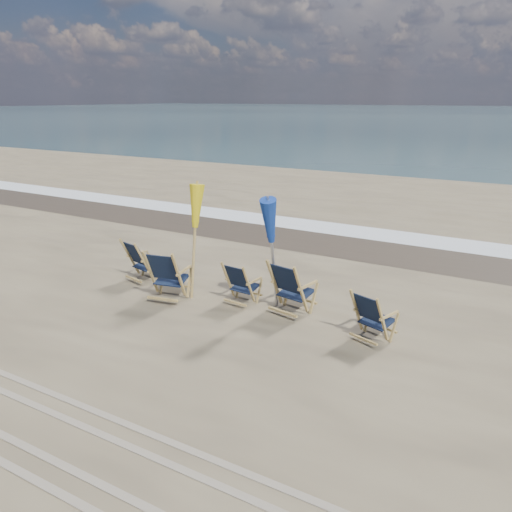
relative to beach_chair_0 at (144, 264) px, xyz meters
The scene contains 10 objects.
surf_foam 7.10m from the beach_chair_0, 69.70° to the left, with size 200.00×1.40×0.01m, color silver.
wet_sand_strip 5.73m from the beach_chair_0, 64.47° to the left, with size 200.00×2.60×0.00m, color #42362A.
tire_tracks 5.11m from the beach_chair_0, 61.09° to the right, with size 80.00×1.30×0.01m, color gray, non-canonical shape.
beach_chair_0 is the anchor object (origin of this frame).
beach_chair_1 1.37m from the beach_chair_0, 19.50° to the right, with size 0.71×0.80×1.11m, color black, non-canonical shape.
beach_chair_2 2.59m from the beach_chair_0, ahead, with size 0.58×0.65×0.90m, color black, non-canonical shape.
beach_chair_3 3.68m from the beach_chair_0, ahead, with size 0.70×0.79×1.09m, color black, non-canonical shape.
beach_chair_4 5.28m from the beach_chair_0, ahead, with size 0.59×0.67×0.93m, color black, non-canonical shape.
umbrella_yellow 1.83m from the beach_chair_0, ahead, with size 0.30×0.30×2.29m.
umbrella_blue 3.35m from the beach_chair_0, ahead, with size 0.30×0.30×2.34m.
Camera 1 is at (4.64, -6.03, 3.92)m, focal length 35.00 mm.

